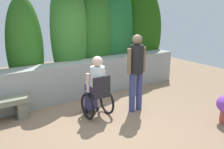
# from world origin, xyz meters

# --- Properties ---
(ground_plane) EXTENTS (12.35, 12.35, 0.00)m
(ground_plane) POSITION_xyz_m (0.00, 0.00, 0.00)
(ground_plane) COLOR #856B52
(stone_retaining_wall) EXTENTS (6.66, 0.54, 0.93)m
(stone_retaining_wall) POSITION_xyz_m (0.00, 1.58, 0.47)
(stone_retaining_wall) COLOR gray
(stone_retaining_wall) RESTS_ON ground
(hedge_backdrop) EXTENTS (7.02, 1.14, 3.25)m
(hedge_backdrop) POSITION_xyz_m (0.37, 2.26, 1.51)
(hedge_backdrop) COLOR #2C572D
(hedge_backdrop) RESTS_ON ground
(person_in_wheelchair) EXTENTS (0.53, 0.66, 1.33)m
(person_in_wheelchair) POSITION_xyz_m (-0.00, 0.28, 0.62)
(person_in_wheelchair) COLOR black
(person_in_wheelchair) RESTS_ON ground
(person_standing_companion) EXTENTS (0.49, 0.30, 1.73)m
(person_standing_companion) POSITION_xyz_m (0.87, 0.03, 1.00)
(person_standing_companion) COLOR navy
(person_standing_companion) RESTS_ON ground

